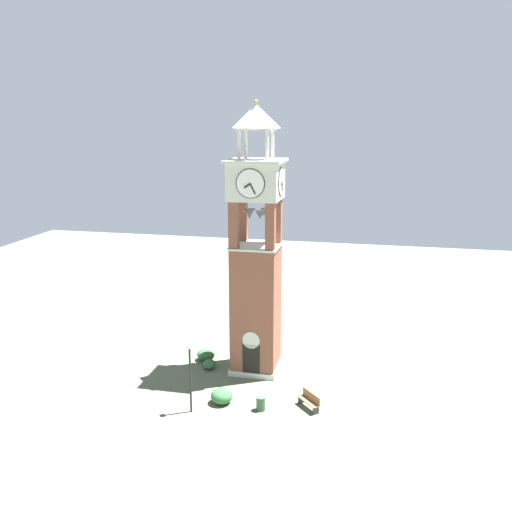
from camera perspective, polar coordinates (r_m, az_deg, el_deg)
ground at (r=37.24m, az=-0.00°, el=-11.48°), size 80.00×80.00×0.00m
clock_tower at (r=34.85m, az=-0.00°, el=-1.03°), size 3.41×3.41×17.07m
park_bench at (r=32.51m, az=5.51°, el=-14.57°), size 1.40×1.48×0.95m
lamp_post at (r=31.21m, az=-6.81°, el=-11.04°), size 0.36×0.36×4.13m
trash_bin at (r=32.25m, az=0.50°, el=-14.92°), size 0.52×0.52×0.80m
shrub_near_entry at (r=38.43m, az=-5.17°, el=-10.05°), size 1.20×1.20×0.80m
shrub_left_of_tower at (r=37.21m, az=-4.83°, el=-11.02°), size 0.86×0.86×0.63m
shrub_behind_bench at (r=33.00m, az=-3.55°, el=-14.14°), size 1.26×1.26×0.89m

